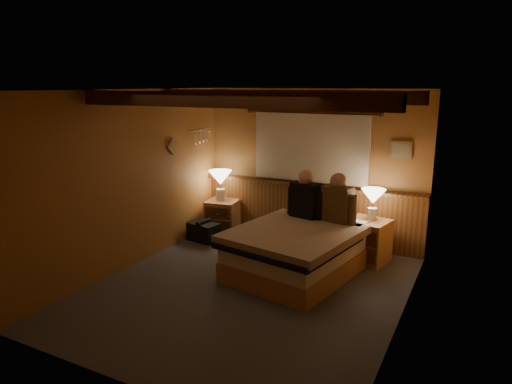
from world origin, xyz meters
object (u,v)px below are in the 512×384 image
Objects in this scene: person_left at (305,198)px; nightstand_left at (223,216)px; bed at (297,250)px; lamp_left at (220,179)px; person_right at (338,201)px; duffel_bag at (204,232)px; nightstand_right at (367,241)px; lamp_right at (373,198)px.

nightstand_left is at bearing 174.53° from person_left.
lamp_left is at bearing 160.06° from bed.
bed is 3.56× the size of nightstand_left.
person_right is 2.30m from duffel_bag.
person_left is 1.33× the size of duffel_bag.
lamp_left is at bearing -172.65° from nightstand_right.
lamp_right is at bearing -3.39° from lamp_left.
nightstand_left is 0.81× the size of person_right.
person_left is at bearing -149.33° from nightstand_right.
person_left is at bearing -25.25° from nightstand_left.
lamp_right is (2.58, -0.15, 0.01)m from lamp_left.
nightstand_right is at bearing 59.75° from bed.
bed is 0.88m from person_right.
person_left is (-0.87, -0.34, -0.01)m from lamp_right.
lamp_right is (2.54, -0.14, 0.64)m from nightstand_left.
person_left reaches higher than person_right.
lamp_right is 0.62× the size of person_left.
nightstand_left reaches higher than duffel_bag.
person_right reaches higher than nightstand_left.
duffel_bag is (-2.54, -0.33, -0.15)m from nightstand_right.
person_right is (0.47, -0.00, -0.00)m from person_left.
person_left is at bearing 11.22° from duffel_bag.
nightstand_right reaches higher than duffel_bag.
person_right is (2.18, -0.49, -0.01)m from lamp_left.
person_left reaches higher than lamp_left.
bed is 2.06m from nightstand_left.
nightstand_right is at bearing 50.16° from person_right.
lamp_left is (-1.83, 1.05, 0.59)m from bed.
nightstand_left is at bearing -172.33° from nightstand_right.
person_right is at bearing 68.18° from bed.
lamp_left is (-0.05, 0.02, 0.63)m from nightstand_left.
nightstand_left is 2.51m from nightstand_right.
nightstand_left is at bearing 176.95° from lamp_right.
lamp_left reaches higher than nightstand_right.
bed is 1.11m from nightstand_right.
bed is 4.60× the size of lamp_right.
nightstand_right is 0.91× the size of person_right.
person_left is (1.66, -0.47, 0.63)m from nightstand_left.
nightstand_right is at bearing -123.23° from lamp_right.
person_right is at bearing -130.27° from nightstand_right.
lamp_right is at bearing 60.14° from bed.
bed is at bearing -67.43° from person_left.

